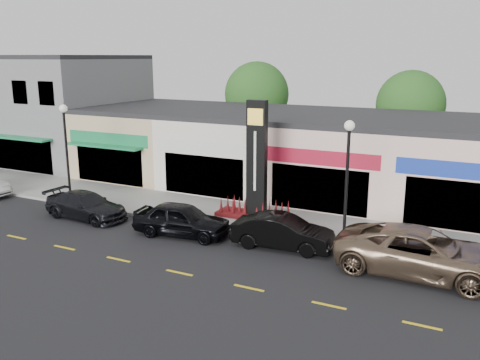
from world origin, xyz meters
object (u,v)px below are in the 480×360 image
at_px(lamp_east_near, 347,171).
at_px(car_black_conv, 283,232).
at_px(car_gold_suv, 421,252).
at_px(lamp_west_near, 66,143).
at_px(pylon_sign, 257,178).
at_px(car_dark_sedan, 86,206).
at_px(car_black_sedan, 182,219).

distance_m(lamp_east_near, car_black_conv, 3.84).
bearing_deg(car_gold_suv, lamp_east_near, 67.77).
relative_size(lamp_west_near, pylon_sign, 0.91).
relative_size(lamp_east_near, car_dark_sedan, 1.17).
bearing_deg(car_gold_suv, lamp_west_near, 86.84).
height_order(lamp_west_near, car_black_sedan, lamp_west_near).
bearing_deg(car_dark_sedan, lamp_west_near, 60.80).
relative_size(lamp_west_near, car_dark_sedan, 1.17).
bearing_deg(car_black_conv, lamp_west_near, 80.48).
xyz_separation_m(lamp_east_near, car_gold_suv, (3.40, -1.47, -2.58)).
xyz_separation_m(lamp_west_near, car_black_conv, (13.62, -1.25, -2.74)).
relative_size(pylon_sign, car_black_sedan, 1.30).
bearing_deg(car_black_conv, car_gold_suv, -96.46).
bearing_deg(car_dark_sedan, car_gold_suv, -85.59).
height_order(lamp_east_near, pylon_sign, pylon_sign).
distance_m(car_dark_sedan, car_black_conv, 10.74).
xyz_separation_m(lamp_east_near, car_dark_sedan, (-13.10, -1.84, -2.80)).
height_order(pylon_sign, car_black_sedan, pylon_sign).
relative_size(lamp_east_near, car_black_conv, 1.22).
bearing_deg(pylon_sign, car_gold_suv, -20.67).
relative_size(lamp_west_near, car_black_sedan, 1.19).
bearing_deg(pylon_sign, car_black_sedan, -122.18).
distance_m(car_black_sedan, car_gold_suv, 10.63).
distance_m(lamp_east_near, car_black_sedan, 7.92).
height_order(pylon_sign, car_dark_sedan, pylon_sign).
bearing_deg(lamp_east_near, pylon_sign, 161.25).
xyz_separation_m(lamp_west_near, lamp_east_near, (16.00, 0.00, 0.00)).
relative_size(lamp_east_near, car_black_sedan, 1.19).
relative_size(lamp_west_near, car_gold_suv, 0.84).
bearing_deg(car_dark_sedan, car_black_conv, -83.73).
bearing_deg(car_black_conv, lamp_east_near, -66.52).
xyz_separation_m(pylon_sign, car_gold_suv, (8.40, -3.17, -1.37)).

